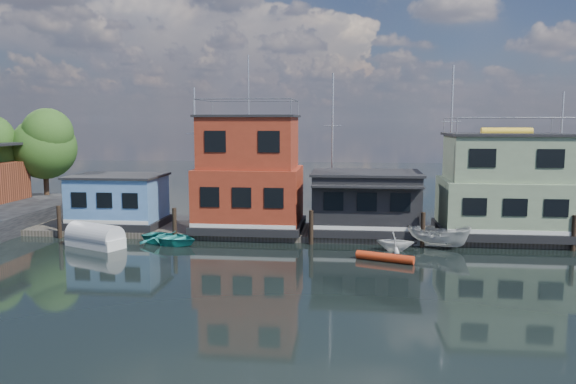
# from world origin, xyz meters

# --- Properties ---
(ground) EXTENTS (160.00, 160.00, 0.00)m
(ground) POSITION_xyz_m (0.00, 0.00, 0.00)
(ground) COLOR black
(ground) RESTS_ON ground
(dock) EXTENTS (48.00, 5.00, 0.40)m
(dock) POSITION_xyz_m (0.00, 12.00, 0.20)
(dock) COLOR #595147
(dock) RESTS_ON ground
(houseboat_blue) EXTENTS (6.40, 4.90, 3.66)m
(houseboat_blue) POSITION_xyz_m (-18.00, 12.00, 2.21)
(houseboat_blue) COLOR black
(houseboat_blue) RESTS_ON dock
(houseboat_red) EXTENTS (7.40, 5.90, 11.86)m
(houseboat_red) POSITION_xyz_m (-8.50, 12.00, 4.10)
(houseboat_red) COLOR black
(houseboat_red) RESTS_ON dock
(houseboat_dark) EXTENTS (7.40, 6.10, 4.06)m
(houseboat_dark) POSITION_xyz_m (-0.50, 11.98, 2.42)
(houseboat_dark) COLOR black
(houseboat_dark) RESTS_ON dock
(houseboat_green) EXTENTS (8.40, 5.90, 7.03)m
(houseboat_green) POSITION_xyz_m (8.50, 12.00, 3.55)
(houseboat_green) COLOR black
(houseboat_green) RESTS_ON dock
(pilings) EXTENTS (42.28, 0.28, 2.20)m
(pilings) POSITION_xyz_m (-0.33, 9.20, 1.10)
(pilings) COLOR #2D2116
(pilings) RESTS_ON ground
(background_masts) EXTENTS (36.40, 0.16, 12.00)m
(background_masts) POSITION_xyz_m (4.76, 18.00, 5.55)
(background_masts) COLOR silver
(background_masts) RESTS_ON ground
(dinghy_teal) EXTENTS (4.75, 4.13, 0.82)m
(dinghy_teal) POSITION_xyz_m (-12.98, 8.21, 0.41)
(dinghy_teal) COLOR teal
(dinghy_teal) RESTS_ON ground
(dinghy_white) EXTENTS (2.44, 2.17, 1.19)m
(dinghy_white) POSITION_xyz_m (1.22, 7.98, 0.60)
(dinghy_white) COLOR white
(dinghy_white) RESTS_ON ground
(red_kayak) EXTENTS (3.27, 1.61, 0.49)m
(red_kayak) POSITION_xyz_m (0.45, 5.26, 0.24)
(red_kayak) COLOR red
(red_kayak) RESTS_ON ground
(motorboat) EXTENTS (4.19, 2.77, 1.52)m
(motorboat) POSITION_xyz_m (3.95, 8.99, 0.76)
(motorboat) COLOR beige
(motorboat) RESTS_ON ground
(tarp_runabout) EXTENTS (4.21, 3.01, 1.59)m
(tarp_runabout) POSITION_xyz_m (-17.44, 6.96, 0.60)
(tarp_runabout) COLOR silver
(tarp_runabout) RESTS_ON ground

